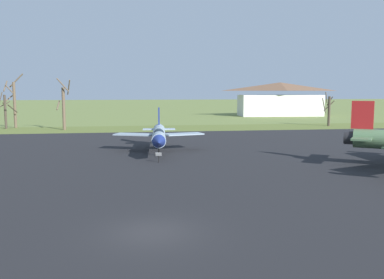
# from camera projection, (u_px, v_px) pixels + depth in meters

# --- Properties ---
(ground_plane) EXTENTS (600.00, 600.00, 0.00)m
(ground_plane) POSITION_uv_depth(u_px,v_px,m) (152.00, 233.00, 18.88)
(ground_plane) COLOR olive
(asphalt_apron) EXTENTS (102.47, 58.45, 0.05)m
(asphalt_apron) POSITION_uv_depth(u_px,v_px,m) (140.00, 165.00, 36.08)
(asphalt_apron) COLOR black
(asphalt_apron) RESTS_ON ground
(grass_verge_strip) EXTENTS (162.47, 12.00, 0.06)m
(grass_verge_strip) POSITION_uv_depth(u_px,v_px,m) (133.00, 129.00, 70.63)
(grass_verge_strip) COLOR #5F6D30
(grass_verge_strip) RESTS_ON ground
(jet_fighter_rear_left) EXTENTS (9.84, 13.71, 4.54)m
(jet_fighter_rear_left) POSITION_uv_depth(u_px,v_px,m) (159.00, 134.00, 43.08)
(jet_fighter_rear_left) COLOR #8EA3B2
(jet_fighter_rear_left) RESTS_ON ground
(info_placard_rear_left) EXTENTS (0.58, 0.36, 0.97)m
(info_placard_rear_left) POSITION_uv_depth(u_px,v_px,m) (159.00, 156.00, 37.11)
(info_placard_rear_left) COLOR black
(info_placard_rear_left) RESTS_ON ground
(bare_tree_center) EXTENTS (2.92, 2.92, 6.33)m
(bare_tree_center) POSITION_uv_depth(u_px,v_px,m) (6.00, 111.00, 70.24)
(bare_tree_center) COLOR #42382D
(bare_tree_center) RESTS_ON ground
(bare_tree_right_of_center) EXTENTS (3.32, 3.33, 9.58)m
(bare_tree_right_of_center) POSITION_uv_depth(u_px,v_px,m) (14.00, 101.00, 72.08)
(bare_tree_right_of_center) COLOR brown
(bare_tree_right_of_center) RESTS_ON ground
(bare_tree_far_right) EXTENTS (2.38, 2.40, 8.58)m
(bare_tree_far_right) POSITION_uv_depth(u_px,v_px,m) (64.00, 106.00, 68.21)
(bare_tree_far_right) COLOR brown
(bare_tree_far_right) RESTS_ON ground
(bare_tree_backdrop_extra) EXTENTS (2.53, 2.19, 6.30)m
(bare_tree_backdrop_extra) POSITION_uv_depth(u_px,v_px,m) (329.00, 110.00, 76.18)
(bare_tree_backdrop_extra) COLOR #42382D
(bare_tree_backdrop_extra) RESTS_ON ground
(visitor_building) EXTENTS (22.69, 10.52, 8.74)m
(visitor_building) POSITION_uv_depth(u_px,v_px,m) (280.00, 100.00, 108.46)
(visitor_building) COLOR silver
(visitor_building) RESTS_ON ground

